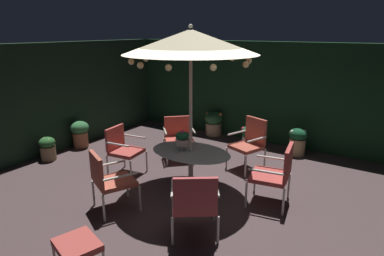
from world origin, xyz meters
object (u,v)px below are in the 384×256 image
(potted_plant_right_near, at_px, (48,148))
(potted_plant_front_corner, at_px, (214,123))
(patio_umbrella, at_px, (191,42))
(patio_chair_north, at_px, (276,171))
(patio_dining_table, at_px, (191,159))
(patio_chair_southwest, at_px, (195,201))
(patio_chair_south, at_px, (108,178))
(potted_plant_back_left, at_px, (250,136))
(patio_chair_northeast, at_px, (250,141))
(potted_plant_left_near, at_px, (80,133))
(centerpiece_planter, at_px, (182,139))
(patio_chair_east, at_px, (178,135))
(ottoman_footrest, at_px, (77,246))
(potted_plant_left_far, at_px, (298,140))
(patio_chair_southeast, at_px, (122,147))

(potted_plant_right_near, bearing_deg, potted_plant_front_corner, 59.23)
(patio_umbrella, xyz_separation_m, patio_chair_north, (1.49, 0.26, -2.00))
(patio_dining_table, bearing_deg, patio_chair_southwest, -54.47)
(patio_umbrella, height_order, patio_chair_south, patio_umbrella)
(patio_umbrella, distance_m, potted_plant_back_left, 3.50)
(patio_chair_north, height_order, patio_chair_northeast, patio_chair_northeast)
(patio_chair_southwest, distance_m, potted_plant_left_near, 4.63)
(centerpiece_planter, bearing_deg, patio_chair_east, 128.49)
(patio_chair_south, bearing_deg, patio_chair_north, 37.21)
(patio_chair_northeast, xyz_separation_m, potted_plant_front_corner, (-1.75, 1.59, -0.26))
(centerpiece_planter, relative_size, ottoman_footrest, 0.59)
(patio_chair_southwest, height_order, potted_plant_left_far, patio_chair_southwest)
(patio_dining_table, distance_m, ottoman_footrest, 2.58)
(patio_chair_southwest, xyz_separation_m, potted_plant_front_corner, (-2.11, 4.23, -0.21))
(patio_dining_table, relative_size, potted_plant_back_left, 2.78)
(patio_chair_east, bearing_deg, patio_umbrella, -45.96)
(patio_umbrella, xyz_separation_m, patio_chair_east, (-1.04, 1.08, -2.05))
(patio_dining_table, relative_size, ottoman_footrest, 2.41)
(ottoman_footrest, xyz_separation_m, potted_plant_right_near, (-3.49, 1.96, -0.08))
(patio_umbrella, relative_size, patio_chair_southeast, 3.01)
(centerpiece_planter, distance_m, patio_chair_south, 1.45)
(patio_chair_northeast, bearing_deg, patio_chair_east, -167.83)
(patio_umbrella, relative_size, patio_chair_north, 2.79)
(patio_chair_north, bearing_deg, patio_umbrella, -170.01)
(potted_plant_left_far, relative_size, potted_plant_back_left, 1.18)
(patio_chair_southwest, bearing_deg, patio_dining_table, 125.53)
(potted_plant_back_left, bearing_deg, potted_plant_left_far, 4.79)
(potted_plant_left_far, bearing_deg, patio_chair_southwest, -93.72)
(patio_chair_north, height_order, ottoman_footrest, patio_chair_north)
(patio_chair_east, distance_m, potted_plant_right_near, 2.90)
(centerpiece_planter, distance_m, potted_plant_left_far, 3.11)
(potted_plant_left_near, height_order, potted_plant_back_left, potted_plant_left_near)
(patio_chair_east, distance_m, patio_chair_southeast, 1.36)
(ottoman_footrest, distance_m, potted_plant_right_near, 4.01)
(patio_umbrella, bearing_deg, potted_plant_right_near, -169.77)
(centerpiece_planter, relative_size, patio_chair_south, 0.38)
(patio_chair_north, relative_size, potted_plant_right_near, 1.94)
(patio_umbrella, height_order, potted_plant_right_near, patio_umbrella)
(patio_dining_table, height_order, potted_plant_left_near, patio_dining_table)
(patio_chair_east, relative_size, patio_chair_south, 0.94)
(patio_dining_table, xyz_separation_m, centerpiece_planter, (-0.16, -0.04, 0.36))
(patio_chair_southwest, xyz_separation_m, potted_plant_back_left, (-0.87, 3.87, -0.26))
(patio_umbrella, height_order, patio_chair_northeast, patio_umbrella)
(patio_chair_south, bearing_deg, patio_dining_table, 64.54)
(potted_plant_left_near, distance_m, potted_plant_back_left, 4.17)
(patio_chair_south, relative_size, patio_chair_southwest, 1.01)
(patio_chair_south, bearing_deg, patio_chair_southwest, 5.04)
(potted_plant_front_corner, bearing_deg, patio_chair_southeast, -94.44)
(potted_plant_right_near, bearing_deg, patio_dining_table, 10.23)
(patio_chair_north, relative_size, patio_chair_east, 1.11)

